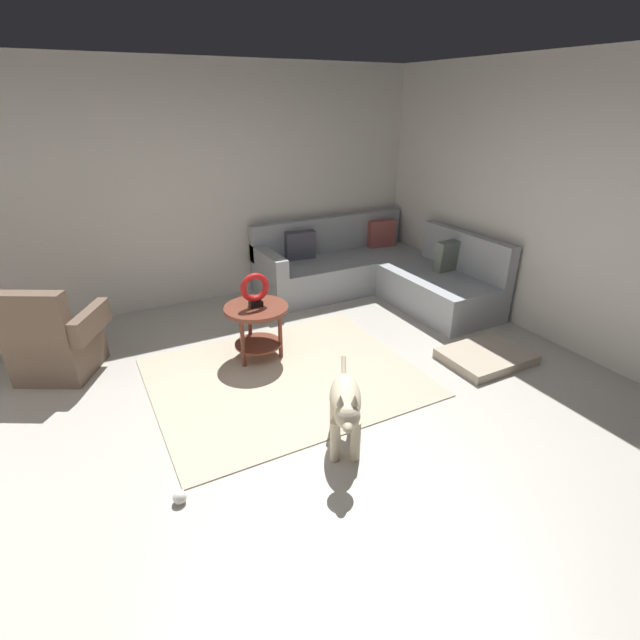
{
  "coord_description": "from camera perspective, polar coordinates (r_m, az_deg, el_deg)",
  "views": [
    {
      "loc": [
        -1.3,
        -2.7,
        2.29
      ],
      "look_at": [
        0.45,
        0.6,
        0.55
      ],
      "focal_mm": 26.73,
      "sensor_mm": 36.0,
      "label": 1
    }
  ],
  "objects": [
    {
      "name": "ground_plane",
      "position": [
        3.8,
        -1.8,
        -13.02
      ],
      "size": [
        6.0,
        6.0,
        0.1
      ],
      "primitive_type": "cube",
      "color": "#B7B2A8"
    },
    {
      "name": "wall_right",
      "position": [
        5.11,
        29.64,
        11.21
      ],
      "size": [
        0.12,
        6.0,
        2.7
      ],
      "primitive_type": "cube",
      "color": "silver",
      "rests_on": "ground_plane"
    },
    {
      "name": "armchair",
      "position": [
        4.85,
        -29.3,
        -2.39
      ],
      "size": [
        0.99,
        0.91,
        0.88
      ],
      "rotation": [
        0.0,
        0.0,
        -0.51
      ],
      "color": "brown",
      "rests_on": "ground_plane"
    },
    {
      "name": "wall_back",
      "position": [
        5.86,
        -15.29,
        14.92
      ],
      "size": [
        6.0,
        0.12,
        2.7
      ],
      "primitive_type": "cube",
      "color": "silver",
      "rests_on": "ground_plane"
    },
    {
      "name": "sectional_couch",
      "position": [
        6.09,
        6.63,
        5.65
      ],
      "size": [
        2.2,
        2.25,
        0.88
      ],
      "color": "#9EA3A8",
      "rests_on": "ground_plane"
    },
    {
      "name": "side_table",
      "position": [
        4.51,
        -7.58,
        0.19
      ],
      "size": [
        0.6,
        0.6,
        0.54
      ],
      "color": "brown",
      "rests_on": "ground_plane"
    },
    {
      "name": "dog",
      "position": [
        3.33,
        3.05,
        -10.12
      ],
      "size": [
        0.46,
        0.77,
        0.63
      ],
      "rotation": [
        0.0,
        0.0,
        2.64
      ],
      "color": "beige",
      "rests_on": "ground_plane"
    },
    {
      "name": "dog_bed_mat",
      "position": [
        4.85,
        19.25,
        -4.12
      ],
      "size": [
        0.8,
        0.6,
        0.09
      ],
      "primitive_type": "cube",
      "color": "#B2A38E",
      "rests_on": "ground_plane"
    },
    {
      "name": "dog_toy_ball",
      "position": [
        3.27,
        -16.44,
        -19.67
      ],
      "size": [
        0.09,
        0.09,
        0.09
      ],
      "primitive_type": "sphere",
      "color": "silver",
      "rests_on": "ground_plane"
    },
    {
      "name": "torus_sculpture",
      "position": [
        4.39,
        -7.8,
        3.68
      ],
      "size": [
        0.28,
        0.08,
        0.33
      ],
      "color": "black",
      "rests_on": "side_table"
    },
    {
      "name": "area_rug",
      "position": [
        4.35,
        -4.14,
        -6.82
      ],
      "size": [
        2.3,
        1.9,
        0.01
      ],
      "primitive_type": "cube",
      "color": "#BCAD93",
      "rests_on": "ground_plane"
    }
  ]
}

